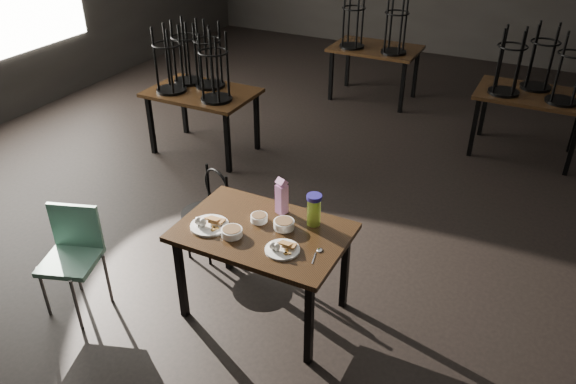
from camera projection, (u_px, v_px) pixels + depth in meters
The scene contains 14 objects.
main_table at pixel (263, 239), 4.01m from camera, with size 1.20×0.80×0.75m.
plate_left at pixel (209, 224), 3.99m from camera, with size 0.28×0.28×0.09m.
plate_right at pixel (282, 248), 3.75m from camera, with size 0.24×0.24×0.08m.
bowl_near at pixel (259, 218), 4.06m from camera, with size 0.12×0.12×0.05m.
bowl_far at pixel (284, 224), 3.98m from camera, with size 0.15×0.15×0.06m.
bowl_big at pixel (232, 232), 3.90m from camera, with size 0.15×0.15×0.05m.
juice_carton at pixel (282, 197), 4.10m from camera, with size 0.09×0.09×0.29m.
water_bottle at pixel (314, 209), 3.97m from camera, with size 0.12×0.12×0.24m.
spoon at pixel (319, 251), 3.75m from camera, with size 0.05×0.19×0.01m.
bentwood_chair at pixel (209, 206), 4.76m from camera, with size 0.42×0.42×0.79m.
school_chair at pixel (73, 250), 4.17m from camera, with size 0.49×0.49×0.84m.
bg_table_left at pixel (199, 86), 6.31m from camera, with size 1.20×0.80×1.48m.
bg_table_right at pixel (534, 91), 6.24m from camera, with size 1.20×0.80×1.48m.
bg_table_far at pixel (375, 48), 7.75m from camera, with size 1.20×0.80×1.48m.
Camera 1 is at (1.43, -3.99, 3.02)m, focal length 35.00 mm.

